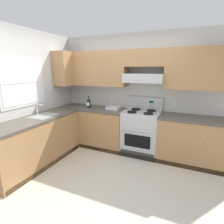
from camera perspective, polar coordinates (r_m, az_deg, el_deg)
name	(u,v)px	position (r m, az deg, el deg)	size (l,w,h in m)	color
ground_plane	(95,178)	(3.24, -5.45, -20.25)	(7.04, 7.04, 0.00)	beige
wall_back	(145,84)	(3.99, 10.33, 8.72)	(4.68, 0.57, 2.55)	silver
wall_left	(28,93)	(3.93, -24.97, 5.62)	(0.47, 4.00, 2.55)	silver
counter_back_run	(131,132)	(3.99, 5.92, -6.31)	(3.60, 0.65, 0.91)	#A87A4C
counter_left_run	(37,141)	(3.74, -22.67, -8.56)	(0.63, 1.91, 1.13)	#A87A4C
stove	(141,132)	(3.93, 9.20, -6.30)	(0.76, 0.62, 1.20)	#B7BABC
wine_bottle	(89,103)	(4.24, -7.38, 3.00)	(0.08, 0.08, 0.32)	black
bowl	(113,108)	(4.08, 0.39, 1.22)	(0.29, 0.22, 0.06)	silver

